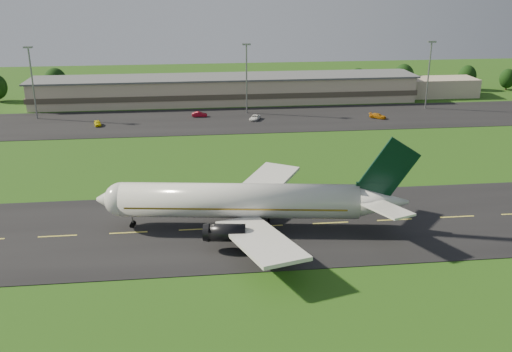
{
  "coord_description": "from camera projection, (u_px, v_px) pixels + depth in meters",
  "views": [
    {
      "loc": [
        -11.2,
        -84.41,
        39.2
      ],
      "look_at": [
        -0.54,
        8.0,
        6.0
      ],
      "focal_mm": 40.0,
      "sensor_mm": 36.0,
      "label": 1
    }
  ],
  "objects": [
    {
      "name": "light_mast_east",
      "position": [
        429.0,
        67.0,
        170.4
      ],
      "size": [
        2.4,
        1.2,
        20.35
      ],
      "color": "gray",
      "rests_on": "ground"
    },
    {
      "name": "service_vehicle_b",
      "position": [
        199.0,
        114.0,
        163.97
      ],
      "size": [
        4.39,
        1.62,
        1.43
      ],
      "primitive_type": "imported",
      "rotation": [
        0.0,
        0.0,
        1.55
      ],
      "color": "maroon",
      "rests_on": "apron"
    },
    {
      "name": "service_vehicle_d",
      "position": [
        378.0,
        116.0,
        162.25
      ],
      "size": [
        5.02,
        4.57,
        1.41
      ],
      "primitive_type": "imported",
      "rotation": [
        0.0,
        0.0,
        0.9
      ],
      "color": "#CB7A0B",
      "rests_on": "apron"
    },
    {
      "name": "light_mast_centre",
      "position": [
        246.0,
        70.0,
        164.46
      ],
      "size": [
        2.4,
        1.2,
        20.35
      ],
      "color": "gray",
      "rests_on": "ground"
    },
    {
      "name": "ground",
      "position": [
        265.0,
        227.0,
        93.36
      ],
      "size": [
        360.0,
        360.0,
        0.0
      ],
      "primitive_type": "plane",
      "color": "#1E4010",
      "rests_on": "ground"
    },
    {
      "name": "taxiway",
      "position": [
        265.0,
        226.0,
        93.34
      ],
      "size": [
        220.0,
        30.0,
        0.1
      ],
      "primitive_type": "cube",
      "color": "black",
      "rests_on": "ground"
    },
    {
      "name": "airliner",
      "position": [
        245.0,
        201.0,
        91.32
      ],
      "size": [
        51.12,
        41.77,
        15.57
      ],
      "rotation": [
        0.0,
        0.0,
        -0.14
      ],
      "color": "silver",
      "rests_on": "ground"
    },
    {
      "name": "light_mast_west",
      "position": [
        31.0,
        74.0,
        157.99
      ],
      "size": [
        2.4,
        1.2,
        20.35
      ],
      "color": "gray",
      "rests_on": "ground"
    },
    {
      "name": "service_vehicle_c",
      "position": [
        255.0,
        117.0,
        160.59
      ],
      "size": [
        3.95,
        5.35,
        1.35
      ],
      "primitive_type": "imported",
      "rotation": [
        0.0,
        0.0,
        -0.4
      ],
      "color": "white",
      "rests_on": "apron"
    },
    {
      "name": "terminal",
      "position": [
        246.0,
        89.0,
        182.7
      ],
      "size": [
        145.0,
        16.0,
        8.4
      ],
      "color": "tan",
      "rests_on": "ground"
    },
    {
      "name": "tree_line",
      "position": [
        294.0,
        80.0,
        193.52
      ],
      "size": [
        194.51,
        9.24,
        10.26
      ],
      "color": "black",
      "rests_on": "ground"
    },
    {
      "name": "service_vehicle_a",
      "position": [
        98.0,
        123.0,
        154.43
      ],
      "size": [
        2.58,
        4.44,
        1.42
      ],
      "primitive_type": "imported",
      "rotation": [
        0.0,
        0.0,
        0.23
      ],
      "color": "yellow",
      "rests_on": "apron"
    },
    {
      "name": "apron",
      "position": [
        232.0,
        120.0,
        160.7
      ],
      "size": [
        260.0,
        30.0,
        0.1
      ],
      "primitive_type": "cube",
      "color": "black",
      "rests_on": "ground"
    }
  ]
}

